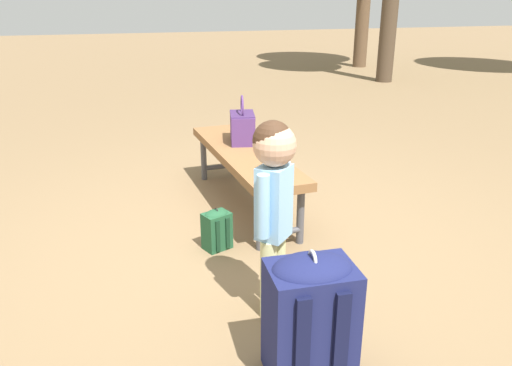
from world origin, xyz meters
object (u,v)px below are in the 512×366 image
handbag (242,126)px  child_standing (274,190)px  backpack_large (310,315)px  backpack_small (217,228)px  park_bench (245,158)px

handbag → child_standing: (1.60, -0.28, 0.10)m
handbag → backpack_large: handbag is taller
handbag → child_standing: size_ratio=0.37×
backpack_small → park_bench: bearing=149.7°
backpack_large → backpack_small: 1.25m
child_standing → backpack_large: bearing=0.3°
child_standing → backpack_large: size_ratio=1.69×
park_bench → handbag: size_ratio=4.41×
child_standing → handbag: bearing=170.0°
child_standing → backpack_small: 0.93m
child_standing → backpack_small: child_standing is taller
park_bench → child_standing: size_ratio=1.61×
handbag → park_bench: bearing=-11.5°
handbag → backpack_small: handbag is taller
handbag → backpack_small: (0.84, -0.40, -0.44)m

